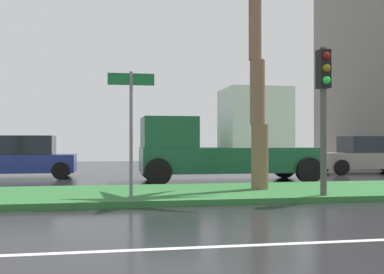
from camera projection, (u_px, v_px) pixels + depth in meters
name	position (u px, v px, depth m)	size (l,w,h in m)	color
ground_plane	(94.00, 196.00, 13.12)	(90.00, 42.00, 0.10)	black
near_lane_divider_stripe	(77.00, 252.00, 6.23)	(81.00, 0.14, 0.01)	white
median_strip	(93.00, 195.00, 12.13)	(85.50, 4.00, 0.15)	#2D6B33
traffic_signal_median_right	(324.00, 93.00, 11.49)	(0.28, 0.43, 3.70)	#4C4C47
street_name_sign	(131.00, 117.00, 10.90)	(1.10, 0.08, 3.00)	slate
car_in_traffic_second	(22.00, 158.00, 18.64)	(4.30, 2.02, 1.72)	navy
box_truck_lead	(229.00, 140.00, 17.17)	(6.40, 2.64, 3.46)	#195133
car_in_traffic_third	(366.00, 155.00, 21.45)	(4.30, 2.02, 1.72)	gray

